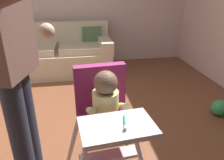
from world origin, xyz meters
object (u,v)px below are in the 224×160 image
object	(u,v)px
couch	(59,54)
adult_standing	(12,65)
high_chair	(105,110)
toy_ball_second	(220,108)

from	to	relation	value
couch	adult_standing	xyz separation A→B (m)	(-0.08, -2.43, 0.64)
high_chair	toy_ball_second	bearing A→B (deg)	111.77
couch	adult_standing	world-z (taller)	adult_standing
couch	toy_ball_second	distance (m)	2.68
couch	toy_ball_second	world-z (taller)	couch
couch	toy_ball_second	bearing A→B (deg)	47.28
adult_standing	toy_ball_second	distance (m)	2.31
couch	high_chair	xyz separation A→B (m)	(0.49, -2.57, 0.33)
adult_standing	toy_ball_second	bearing A→B (deg)	30.42
adult_standing	toy_ball_second	world-z (taller)	adult_standing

